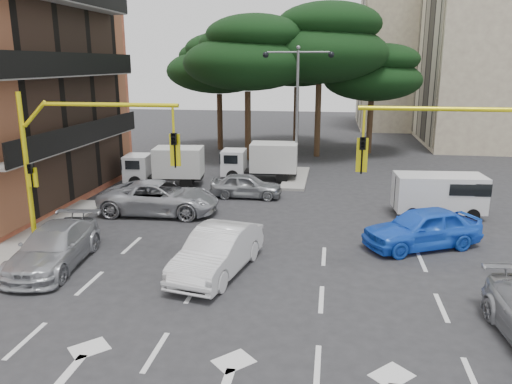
# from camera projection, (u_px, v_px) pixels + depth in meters

# --- Properties ---
(ground) EXTENTS (120.00, 120.00, 0.00)m
(ground) POSITION_uv_depth(u_px,v_px,m) (256.00, 295.00, 15.43)
(ground) COLOR #28282B
(ground) RESTS_ON ground
(median_strip) EXTENTS (1.40, 6.00, 0.15)m
(median_strip) POSITION_uv_depth(u_px,v_px,m) (296.00, 178.00, 30.72)
(median_strip) COLOR gray
(median_strip) RESTS_ON ground
(apartment_beige_far) EXTENTS (16.20, 12.15, 16.70)m
(apartment_beige_far) POSITION_uv_depth(u_px,v_px,m) (437.00, 49.00, 53.50)
(apartment_beige_far) COLOR tan
(apartment_beige_far) RESTS_ON ground
(pine_left_near) EXTENTS (9.15, 9.15, 10.23)m
(pine_left_near) POSITION_uv_depth(u_px,v_px,m) (248.00, 53.00, 35.10)
(pine_left_near) COLOR #382616
(pine_left_near) RESTS_ON ground
(pine_center) EXTENTS (9.98, 9.98, 11.16)m
(pine_center) POSITION_uv_depth(u_px,v_px,m) (321.00, 43.00, 36.10)
(pine_center) COLOR #382616
(pine_center) RESTS_ON ground
(pine_left_far) EXTENTS (8.32, 8.32, 9.30)m
(pine_left_far) POSITION_uv_depth(u_px,v_px,m) (219.00, 63.00, 39.54)
(pine_left_far) COLOR #382616
(pine_left_far) RESTS_ON ground
(pine_right) EXTENTS (7.49, 7.49, 8.37)m
(pine_right) POSITION_uv_depth(u_px,v_px,m) (374.00, 73.00, 37.95)
(pine_right) COLOR #382616
(pine_right) RESTS_ON ground
(pine_back) EXTENTS (9.15, 9.15, 10.23)m
(pine_back) POSITION_uv_depth(u_px,v_px,m) (298.00, 54.00, 41.35)
(pine_back) COLOR #382616
(pine_back) RESTS_ON ground
(signal_mast_right) EXTENTS (5.79, 0.37, 6.00)m
(signal_mast_right) POSITION_uv_depth(u_px,v_px,m) (484.00, 166.00, 15.36)
(signal_mast_right) COLOR yellow
(signal_mast_right) RESTS_ON ground
(signal_mast_left) EXTENTS (5.79, 0.37, 6.00)m
(signal_mast_left) POSITION_uv_depth(u_px,v_px,m) (72.00, 154.00, 17.36)
(signal_mast_left) COLOR yellow
(signal_mast_left) RESTS_ON ground
(street_lamp_center) EXTENTS (4.16, 0.36, 7.77)m
(street_lamp_center) POSITION_uv_depth(u_px,v_px,m) (297.00, 89.00, 29.37)
(street_lamp_center) COLOR slate
(street_lamp_center) RESTS_ON median_strip
(car_white_hatch) EXTENTS (2.55, 4.97, 1.56)m
(car_white_hatch) POSITION_uv_depth(u_px,v_px,m) (218.00, 251.00, 16.86)
(car_white_hatch) COLOR silver
(car_white_hatch) RESTS_ON ground
(car_blue_compact) EXTENTS (4.97, 3.70, 1.58)m
(car_blue_compact) POSITION_uv_depth(u_px,v_px,m) (422.00, 228.00, 19.21)
(car_blue_compact) COLOR blue
(car_blue_compact) RESTS_ON ground
(car_silver_wagon) EXTENTS (2.49, 5.08, 1.42)m
(car_silver_wagon) POSITION_uv_depth(u_px,v_px,m) (54.00, 247.00, 17.46)
(car_silver_wagon) COLOR #A7AAAF
(car_silver_wagon) RESTS_ON ground
(car_silver_cross_a) EXTENTS (5.67, 2.78, 1.55)m
(car_silver_cross_a) POSITION_uv_depth(u_px,v_px,m) (159.00, 198.00, 23.56)
(car_silver_cross_a) COLOR #AAACB3
(car_silver_cross_a) RESTS_ON ground
(car_silver_cross_b) EXTENTS (3.81, 1.55, 1.29)m
(car_silver_cross_b) POSITION_uv_depth(u_px,v_px,m) (246.00, 185.00, 26.45)
(car_silver_cross_b) COLOR #92959A
(car_silver_cross_b) RESTS_ON ground
(van_white) EXTENTS (4.13, 2.12, 2.00)m
(van_white) POSITION_uv_depth(u_px,v_px,m) (439.00, 195.00, 23.16)
(van_white) COLOR silver
(van_white) RESTS_ON ground
(box_truck_a) EXTENTS (4.75, 2.42, 2.24)m
(box_truck_a) POSITION_uv_depth(u_px,v_px,m) (165.00, 166.00, 28.92)
(box_truck_a) COLOR silver
(box_truck_a) RESTS_ON ground
(box_truck_b) EXTENTS (4.71, 2.14, 2.28)m
(box_truck_b) POSITION_uv_depth(u_px,v_px,m) (260.00, 161.00, 30.28)
(box_truck_b) COLOR silver
(box_truck_b) RESTS_ON ground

